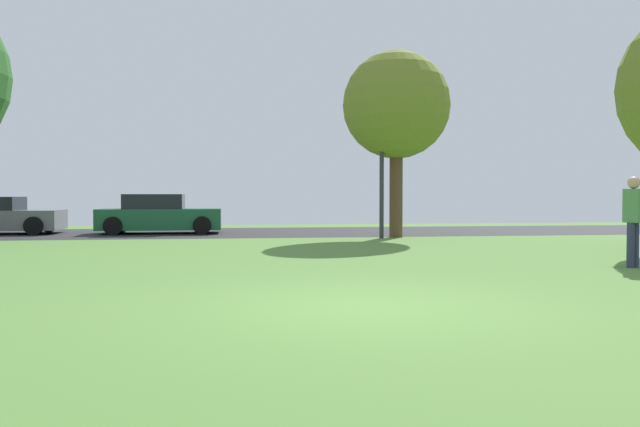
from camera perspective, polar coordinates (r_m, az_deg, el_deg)
ground_plane at (r=8.13m, az=3.87°, el=-8.29°), size 44.00×44.00×0.00m
road_strip at (r=23.93m, az=-4.05°, el=-1.66°), size 44.00×6.40×0.01m
oak_tree_right at (r=21.35m, az=6.79°, el=9.45°), size 3.50×3.50×6.07m
person_walking at (r=13.73m, az=26.03°, el=-0.28°), size 0.34×0.38×1.75m
parked_car_green at (r=23.79m, az=-14.07°, el=-0.16°), size 4.30×2.02×1.41m
street_lamp_post at (r=20.62m, az=5.49°, el=4.04°), size 0.14×0.14×4.50m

